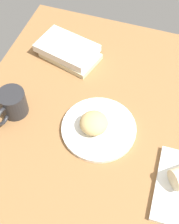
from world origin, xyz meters
TOP-DOWN VIEW (x-y plane):
  - dining_table at (0.00, 0.00)cm, footprint 110.00×90.00cm
  - round_plate at (11.08, 8.22)cm, footprint 23.82×23.82cm
  - scone_pastry at (12.58, 8.78)cm, footprint 11.70×11.74cm
  - book_stack at (31.93, -19.59)cm, footprint 25.40×19.14cm
  - coffee_mug at (39.68, 10.39)cm, footprint 8.81×13.57cm

SIDE VIEW (x-z plane):
  - dining_table at x=0.00cm, z-range 0.00..4.00cm
  - round_plate at x=11.08cm, z-range 4.00..5.40cm
  - book_stack at x=31.93cm, z-range 4.06..8.98cm
  - scone_pastry at x=12.58cm, z-range 5.40..10.57cm
  - coffee_mug at x=39.68cm, z-range 4.11..13.04cm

